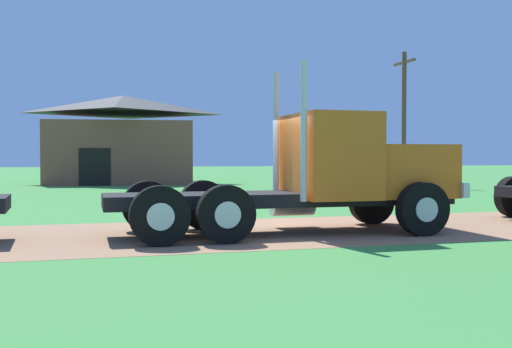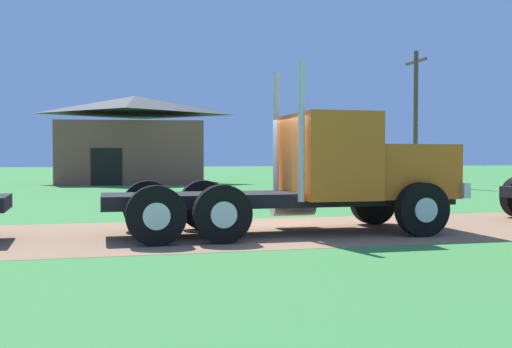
% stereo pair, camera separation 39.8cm
% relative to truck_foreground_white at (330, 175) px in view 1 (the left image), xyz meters
% --- Properties ---
extents(ground_plane, '(200.00, 200.00, 0.00)m').
position_rel_truck_foreground_white_xyz_m(ground_plane, '(-0.62, 0.42, -1.24)').
color(ground_plane, '#3E853C').
extents(dirt_track, '(120.00, 5.34, 0.01)m').
position_rel_truck_foreground_white_xyz_m(dirt_track, '(-0.62, 0.42, -1.24)').
color(dirt_track, '#997050').
rests_on(dirt_track, ground_plane).
extents(truck_foreground_white, '(7.63, 2.73, 3.60)m').
position_rel_truck_foreground_white_xyz_m(truck_foreground_white, '(0.00, 0.00, 0.00)').
color(truck_foreground_white, black).
rests_on(truck_foreground_white, ground_plane).
extents(shed_building, '(10.16, 8.50, 5.63)m').
position_rel_truck_foreground_white_xyz_m(shed_building, '(-2.89, 27.10, 1.47)').
color(shed_building, brown).
rests_on(shed_building, ground_plane).
extents(utility_pole_near, '(0.26, 2.20, 7.76)m').
position_rel_truck_foreground_white_xyz_m(utility_pole_near, '(12.57, 18.81, 2.88)').
color(utility_pole_near, brown).
rests_on(utility_pole_near, ground_plane).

